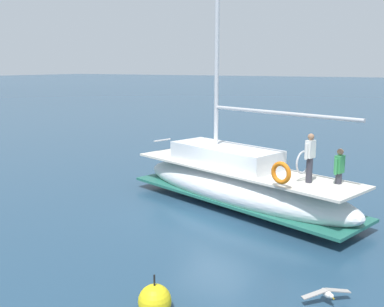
{
  "coord_description": "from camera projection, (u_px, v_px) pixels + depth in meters",
  "views": [
    {
      "loc": [
        -13.25,
        -6.73,
        5.12
      ],
      "look_at": [
        1.13,
        1.6,
        1.8
      ],
      "focal_mm": 41.19,
      "sensor_mm": 36.0,
      "label": 1
    }
  ],
  "objects": [
    {
      "name": "ground_plane",
      "position": [
        215.0,
        213.0,
        15.55
      ],
      "size": [
        400.0,
        400.0,
        0.0
      ],
      "primitive_type": "plane",
      "color": "navy"
    },
    {
      "name": "main_sailboat",
      "position": [
        238.0,
        182.0,
        16.19
      ],
      "size": [
        5.05,
        9.89,
        12.43
      ],
      "color": "silver",
      "rests_on": "ground"
    },
    {
      "name": "seagull",
      "position": [
        327.0,
        293.0,
        9.62
      ],
      "size": [
        0.91,
        0.92,
        0.17
      ],
      "color": "silver",
      "rests_on": "ground"
    },
    {
      "name": "mooring_buoy",
      "position": [
        155.0,
        301.0,
        9.34
      ],
      "size": [
        0.71,
        0.71,
        0.96
      ],
      "color": "yellow",
      "rests_on": "ground"
    }
  ]
}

